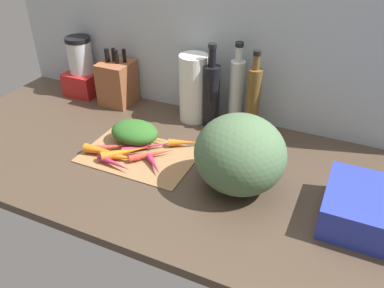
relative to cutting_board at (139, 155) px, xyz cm
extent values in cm
cube|color=#47382B|center=(5.52, 2.57, -1.90)|extent=(170.00, 80.00, 3.00)
cube|color=#ADB7C1|center=(5.52, 41.07, 29.60)|extent=(170.00, 3.00, 60.00)
cube|color=#997047|center=(0.00, 0.00, 0.00)|extent=(38.34, 25.19, 0.80)
cone|color=red|center=(-1.80, 4.02, 1.97)|extent=(12.01, 3.28, 3.14)
cone|color=orange|center=(-1.76, 9.04, 1.41)|extent=(15.51, 2.95, 2.01)
cone|color=#B2264C|center=(1.10, 3.93, 1.43)|extent=(15.02, 13.25, 2.06)
cone|color=red|center=(4.96, 0.21, 1.58)|extent=(12.81, 12.63, 2.35)
cone|color=red|center=(-8.80, -0.53, 1.47)|extent=(13.43, 10.03, 2.13)
cone|color=#B2264C|center=(-3.51, -9.47, 1.59)|extent=(13.56, 4.33, 2.38)
cone|color=orange|center=(-1.89, -4.99, 1.47)|extent=(10.62, 4.37, 2.13)
cone|color=orange|center=(-10.04, -5.53, 2.01)|extent=(15.51, 4.78, 3.22)
cone|color=#B2264C|center=(8.68, -4.68, 1.52)|extent=(9.36, 8.65, 2.23)
cone|color=orange|center=(-3.88, -3.25, 2.10)|extent=(13.27, 13.41, 3.41)
cone|color=orange|center=(11.64, 11.15, 1.77)|extent=(10.65, 6.96, 2.74)
ellipsoid|color=#2D6023|center=(-5.60, 6.77, 4.10)|extent=(17.50, 13.46, 7.40)
ellipsoid|color=#4C6B47|center=(36.31, -1.71, 11.64)|extent=(27.36, 25.94, 24.07)
cube|color=brown|center=(-28.95, 31.78, 8.65)|extent=(12.62, 13.63, 18.09)
cylinder|color=black|center=(-32.26, 31.32, 20.44)|extent=(1.97, 1.97, 5.50)
cylinder|color=black|center=(-30.06, 32.72, 20.44)|extent=(1.50, 1.50, 5.50)
cylinder|color=black|center=(-27.85, 31.37, 20.44)|extent=(1.69, 1.69, 5.50)
cylinder|color=black|center=(-25.64, 33.78, 20.44)|extent=(1.52, 1.52, 5.50)
cube|color=red|center=(-48.23, 33.56, 4.59)|extent=(13.98, 13.98, 9.98)
cylinder|color=silver|center=(-48.23, 33.56, 16.45)|extent=(10.49, 10.49, 13.73)
cylinder|color=black|center=(-48.23, 33.56, 24.21)|extent=(10.70, 10.70, 1.80)
cylinder|color=white|center=(6.03, 32.07, 12.77)|extent=(10.98, 10.98, 26.34)
cylinder|color=black|center=(13.75, 31.01, 11.49)|extent=(6.39, 6.39, 23.77)
cylinder|color=black|center=(13.75, 31.01, 26.77)|extent=(2.79, 2.79, 6.80)
cylinder|color=black|center=(13.75, 31.01, 30.98)|extent=(3.21, 3.21, 1.60)
cylinder|color=silver|center=(22.35, 34.82, 12.45)|extent=(5.31, 5.31, 25.71)
cylinder|color=silver|center=(22.35, 34.82, 28.02)|extent=(2.63, 2.63, 5.43)
cylinder|color=black|center=(22.35, 34.82, 31.54)|extent=(3.03, 3.03, 1.60)
cylinder|color=brown|center=(29.72, 31.95, 12.08)|extent=(5.32, 5.32, 24.97)
cylinder|color=brown|center=(29.72, 31.95, 27.14)|extent=(2.38, 2.38, 5.14)
cylinder|color=black|center=(29.72, 31.95, 30.51)|extent=(2.74, 2.74, 1.60)
cube|color=#2838AD|center=(73.58, -2.00, 4.44)|extent=(23.87, 24.14, 9.67)
camera|label=1|loc=(63.46, -94.60, 76.87)|focal=37.02mm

